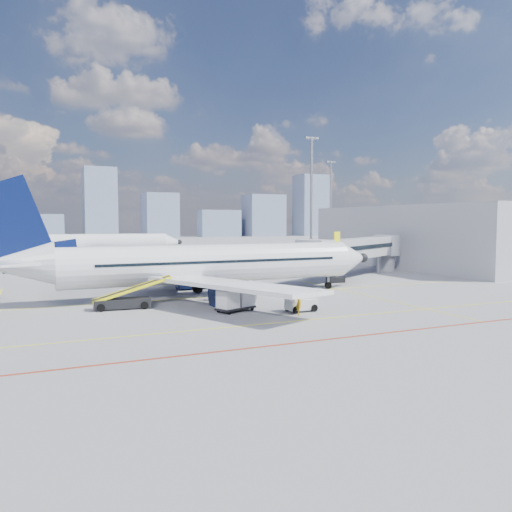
{
  "coord_description": "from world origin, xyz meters",
  "views": [
    {
      "loc": [
        -16.42,
        -38.71,
        7.51
      ],
      "look_at": [
        3.86,
        7.17,
        4.0
      ],
      "focal_mm": 35.0,
      "sensor_mm": 36.0,
      "label": 1
    }
  ],
  "objects_px": {
    "main_aircraft": "(198,265)",
    "cargo_dolly": "(236,299)",
    "second_aircraft": "(85,243)",
    "ramp_worker": "(299,302)",
    "belt_loader": "(124,301)",
    "baggage_tug": "(300,302)"
  },
  "relations": [
    {
      "from": "second_aircraft",
      "to": "cargo_dolly",
      "type": "distance_m",
      "value": 63.01
    },
    {
      "from": "second_aircraft",
      "to": "ramp_worker",
      "type": "distance_m",
      "value": 66.9
    },
    {
      "from": "main_aircraft",
      "to": "baggage_tug",
      "type": "bearing_deg",
      "value": -64.39
    },
    {
      "from": "second_aircraft",
      "to": "baggage_tug",
      "type": "height_order",
      "value": "second_aircraft"
    },
    {
      "from": "baggage_tug",
      "to": "cargo_dolly",
      "type": "relative_size",
      "value": 0.68
    },
    {
      "from": "second_aircraft",
      "to": "ramp_worker",
      "type": "bearing_deg",
      "value": -74.33
    },
    {
      "from": "main_aircraft",
      "to": "second_aircraft",
      "type": "xyz_separation_m",
      "value": [
        -5.9,
        53.78,
        0.01
      ]
    },
    {
      "from": "cargo_dolly",
      "to": "ramp_worker",
      "type": "distance_m",
      "value": 5.36
    },
    {
      "from": "second_aircraft",
      "to": "baggage_tug",
      "type": "relative_size",
      "value": 14.56
    },
    {
      "from": "baggage_tug",
      "to": "belt_loader",
      "type": "xyz_separation_m",
      "value": [
        -13.15,
        7.24,
        -0.1
      ]
    },
    {
      "from": "baggage_tug",
      "to": "belt_loader",
      "type": "relative_size",
      "value": 0.37
    },
    {
      "from": "belt_loader",
      "to": "baggage_tug",
      "type": "bearing_deg",
      "value": -25.18
    },
    {
      "from": "second_aircraft",
      "to": "ramp_worker",
      "type": "relative_size",
      "value": 18.41
    },
    {
      "from": "baggage_tug",
      "to": "ramp_worker",
      "type": "distance_m",
      "value": 1.38
    },
    {
      "from": "second_aircraft",
      "to": "main_aircraft",
      "type": "bearing_deg",
      "value": -77.15
    },
    {
      "from": "baggage_tug",
      "to": "cargo_dolly",
      "type": "xyz_separation_m",
      "value": [
        -4.86,
        2.19,
        0.2
      ]
    },
    {
      "from": "second_aircraft",
      "to": "cargo_dolly",
      "type": "xyz_separation_m",
      "value": [
        6.4,
        -62.64,
        -2.21
      ]
    },
    {
      "from": "main_aircraft",
      "to": "cargo_dolly",
      "type": "xyz_separation_m",
      "value": [
        0.49,
        -8.86,
        -2.21
      ]
    },
    {
      "from": "ramp_worker",
      "to": "belt_loader",
      "type": "bearing_deg",
      "value": 83.34
    },
    {
      "from": "second_aircraft",
      "to": "cargo_dolly",
      "type": "relative_size",
      "value": 9.91
    },
    {
      "from": "cargo_dolly",
      "to": "belt_loader",
      "type": "distance_m",
      "value": 9.72
    },
    {
      "from": "belt_loader",
      "to": "main_aircraft",
      "type": "bearing_deg",
      "value": 29.72
    }
  ]
}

